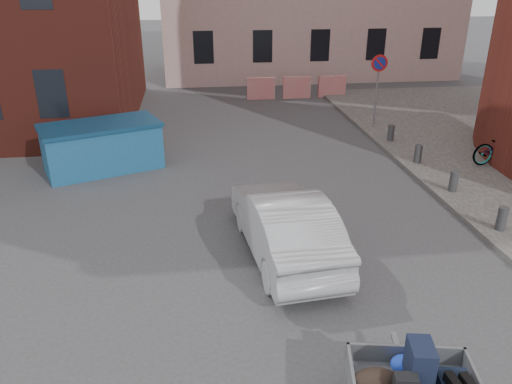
{
  "coord_description": "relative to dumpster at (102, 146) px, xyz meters",
  "views": [
    {
      "loc": [
        -0.73,
        -7.94,
        5.4
      ],
      "look_at": [
        0.54,
        1.78,
        1.1
      ],
      "focal_mm": 35.0,
      "sensor_mm": 36.0,
      "label": 1
    }
  ],
  "objects": [
    {
      "name": "dumpster",
      "position": [
        0.0,
        0.0,
        0.0
      ],
      "size": [
        3.75,
        2.83,
        1.41
      ],
      "rotation": [
        0.0,
        0.0,
        0.37
      ],
      "color": "#1D5B8E",
      "rests_on": "ground"
    },
    {
      "name": "bicycle",
      "position": [
        11.88,
        -1.39,
        -0.07
      ],
      "size": [
        2.05,
        0.92,
        1.04
      ],
      "primitive_type": "imported",
      "rotation": [
        0.0,
        0.0,
        1.69
      ],
      "color": "black",
      "rests_on": "sidewalk"
    },
    {
      "name": "no_parking_sign",
      "position": [
        9.43,
        2.88,
        1.31
      ],
      "size": [
        0.6,
        0.09,
        2.65
      ],
      "color": "gray",
      "rests_on": "sidewalk"
    },
    {
      "name": "ground",
      "position": [
        3.43,
        -6.6,
        -0.71
      ],
      "size": [
        120.0,
        120.0,
        0.0
      ],
      "primitive_type": "plane",
      "color": "#38383A",
      "rests_on": "ground"
    },
    {
      "name": "barriers",
      "position": [
        7.63,
        8.4,
        -0.21
      ],
      "size": [
        4.7,
        0.18,
        1.0
      ],
      "color": "red",
      "rests_on": "ground"
    },
    {
      "name": "bollards",
      "position": [
        9.43,
        -3.2,
        -0.31
      ],
      "size": [
        0.22,
        9.02,
        0.55
      ],
      "color": "#3A3A3D",
      "rests_on": "sidewalk"
    },
    {
      "name": "silver_car",
      "position": [
        4.47,
        -5.6,
        -0.01
      ],
      "size": [
        1.9,
        4.36,
        1.4
      ],
      "primitive_type": "imported",
      "rotation": [
        0.0,
        0.0,
        3.24
      ],
      "color": "#ABADB2",
      "rests_on": "ground"
    }
  ]
}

